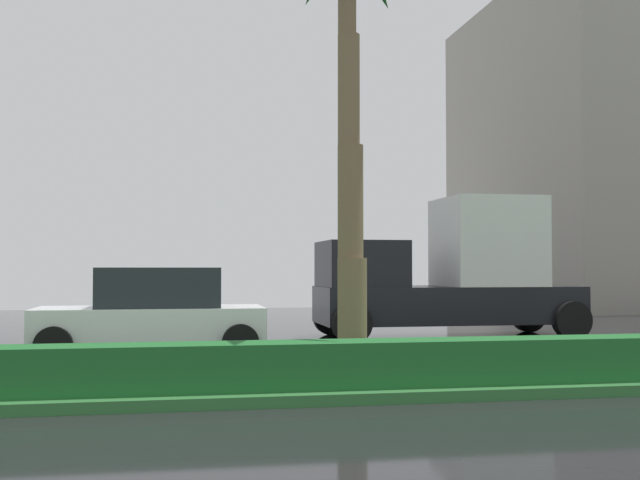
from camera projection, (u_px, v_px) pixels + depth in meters
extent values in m
cylinder|color=brown|center=(352.00, 315.00, 11.63)|extent=(0.44, 0.44, 1.71)
cylinder|color=brown|center=(350.00, 202.00, 11.75)|extent=(0.39, 0.39, 1.71)
cylinder|color=brown|center=(349.00, 90.00, 11.87)|extent=(0.34, 0.34, 1.71)
cube|color=white|center=(151.00, 326.00, 14.94)|extent=(4.30, 1.76, 0.72)
cube|color=#1E2328|center=(159.00, 287.00, 15.00)|extent=(2.30, 1.58, 0.76)
cylinder|color=black|center=(53.00, 346.00, 13.75)|extent=(0.68, 0.22, 0.68)
cylinder|color=black|center=(67.00, 337.00, 15.51)|extent=(0.68, 0.22, 0.68)
cylinder|color=black|center=(240.00, 342.00, 14.35)|extent=(0.68, 0.22, 0.68)
cylinder|color=black|center=(233.00, 334.00, 16.12)|extent=(0.68, 0.22, 0.68)
cube|color=black|center=(447.00, 304.00, 19.25)|extent=(6.40, 2.30, 0.90)
cube|color=black|center=(361.00, 264.00, 18.88)|extent=(1.90, 2.21, 1.10)
cube|color=silver|center=(487.00, 242.00, 19.50)|extent=(2.30, 2.35, 2.20)
cylinder|color=black|center=(352.00, 323.00, 17.59)|extent=(0.92, 0.30, 0.92)
cylinder|color=black|center=(331.00, 317.00, 19.89)|extent=(0.92, 0.30, 0.92)
cylinder|color=black|center=(572.00, 320.00, 18.58)|extent=(0.92, 0.30, 0.92)
cylinder|color=black|center=(528.00, 315.00, 20.88)|extent=(0.92, 0.30, 0.92)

